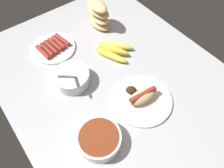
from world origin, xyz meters
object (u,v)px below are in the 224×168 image
object	(u,v)px
plate_hotdog_assembled	(142,98)
bowl_coleslaw	(72,77)
bowl_chili	(99,139)
plate_sausages	(53,47)
bread_stack	(98,14)
banana_bunch	(113,50)

from	to	relation	value
plate_hotdog_assembled	bowl_coleslaw	distance (cm)	30.40
bowl_chili	plate_sausages	bearing A→B (deg)	169.64
bread_stack	plate_sausages	xyz separation A→B (cm)	(0.40, -27.02, -6.12)
bowl_chili	banana_bunch	bearing A→B (deg)	135.95
bread_stack	bowl_coleslaw	bearing A→B (deg)	-52.87
bowl_chili	banana_bunch	size ratio (longest dim) A/B	0.82
plate_sausages	bowl_chili	bearing A→B (deg)	-10.36
bread_stack	bowl_chili	bearing A→B (deg)	-35.18
plate_hotdog_assembled	banana_bunch	size ratio (longest dim) A/B	1.27
bowl_chili	bowl_coleslaw	xyz separation A→B (cm)	(-28.93, 6.41, 0.19)
plate_hotdog_assembled	plate_sausages	bearing A→B (deg)	-163.15
bread_stack	bowl_coleslaw	size ratio (longest dim) A/B	0.99
banana_bunch	bowl_coleslaw	xyz separation A→B (cm)	(2.80, -24.28, 1.20)
plate_sausages	banana_bunch	world-z (taller)	banana_bunch
banana_bunch	bowl_coleslaw	distance (cm)	24.47
bowl_coleslaw	bread_stack	bearing A→B (deg)	127.13
bread_stack	plate_hotdog_assembled	xyz separation A→B (cm)	(47.67, -12.70, -5.51)
bowl_chili	bread_stack	size ratio (longest dim) A/B	1.05
plate_sausages	banana_bunch	bearing A→B (deg)	47.56
bowl_chili	plate_sausages	distance (cm)	52.11
banana_bunch	plate_hotdog_assembled	bearing A→B (deg)	-14.15
bowl_chili	bread_stack	distance (cm)	63.31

